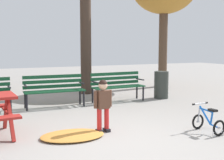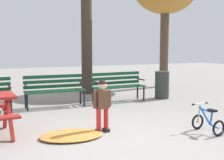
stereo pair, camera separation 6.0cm
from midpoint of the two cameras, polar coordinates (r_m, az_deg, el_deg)
ground at (r=5.19m, az=1.40°, el=-11.82°), size 36.00×36.00×0.00m
park_bench_left at (r=8.12m, az=-10.75°, el=-1.51°), size 1.62×0.53×0.85m
park_bench_right at (r=8.77m, az=1.32°, el=-0.79°), size 1.61×0.50×0.85m
child_standing at (r=5.61m, az=-1.57°, el=-4.19°), size 0.38×0.19×1.01m
kids_bicycle at (r=5.95m, az=18.21°, el=-7.72°), size 0.39×0.58×0.54m
leaf_pile at (r=5.49m, az=-7.40°, el=-10.45°), size 1.23×0.91×0.07m
trash_bin at (r=9.40m, az=9.74°, el=-0.93°), size 0.44×0.44×0.84m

